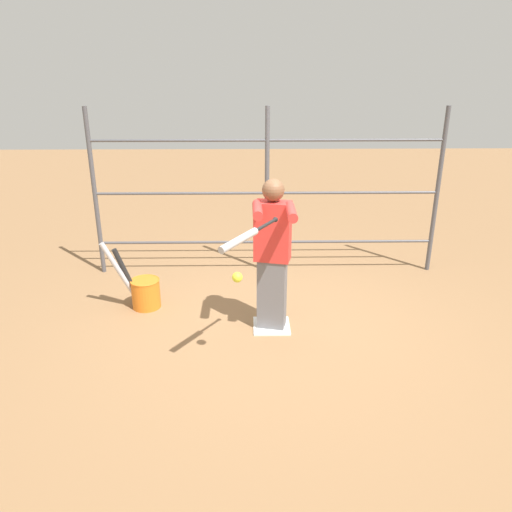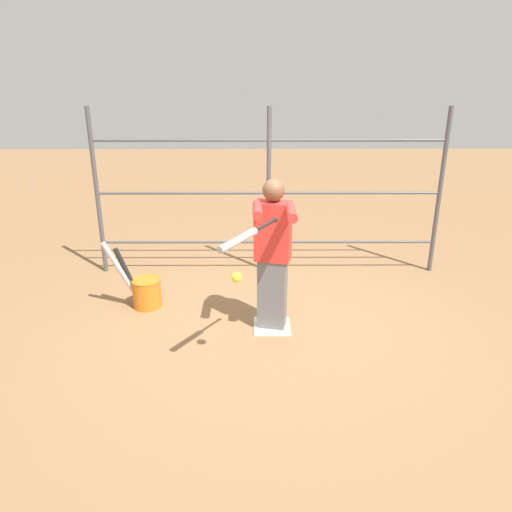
{
  "view_description": "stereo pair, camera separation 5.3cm",
  "coord_description": "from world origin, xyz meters",
  "px_view_note": "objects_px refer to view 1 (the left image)",
  "views": [
    {
      "loc": [
        0.25,
        4.86,
        2.75
      ],
      "look_at": [
        0.18,
        0.29,
        0.96
      ],
      "focal_mm": 35.0,
      "sensor_mm": 36.0,
      "label": 1
    },
    {
      "loc": [
        0.2,
        4.86,
        2.75
      ],
      "look_at": [
        0.18,
        0.29,
        0.96
      ],
      "focal_mm": 35.0,
      "sensor_mm": 36.0,
      "label": 2
    }
  ],
  "objects_px": {
    "bat_bucket": "(143,291)",
    "baseball_bat_swinging": "(244,237)",
    "batter": "(273,252)",
    "softball_in_flight": "(237,277)"
  },
  "relations": [
    {
      "from": "bat_bucket",
      "to": "baseball_bat_swinging",
      "type": "bearing_deg",
      "value": 132.07
    },
    {
      "from": "batter",
      "to": "baseball_bat_swinging",
      "type": "relative_size",
      "value": 2.44
    },
    {
      "from": "softball_in_flight",
      "to": "bat_bucket",
      "type": "distance_m",
      "value": 1.83
    },
    {
      "from": "softball_in_flight",
      "to": "bat_bucket",
      "type": "relative_size",
      "value": 0.11
    },
    {
      "from": "baseball_bat_swinging",
      "to": "bat_bucket",
      "type": "relative_size",
      "value": 0.8
    },
    {
      "from": "batter",
      "to": "softball_in_flight",
      "type": "xyz_separation_m",
      "value": [
        0.35,
        0.71,
        0.03
      ]
    },
    {
      "from": "batter",
      "to": "baseball_bat_swinging",
      "type": "bearing_deg",
      "value": 70.45
    },
    {
      "from": "batter",
      "to": "softball_in_flight",
      "type": "height_order",
      "value": "batter"
    },
    {
      "from": "batter",
      "to": "baseball_bat_swinging",
      "type": "distance_m",
      "value": 0.97
    },
    {
      "from": "batter",
      "to": "baseball_bat_swinging",
      "type": "height_order",
      "value": "batter"
    }
  ]
}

